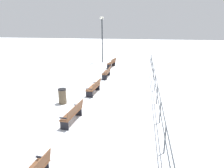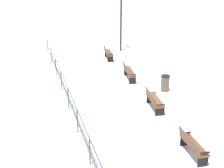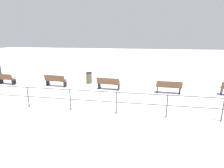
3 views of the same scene
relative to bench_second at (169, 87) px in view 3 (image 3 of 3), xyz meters
name	(u,v)px [view 3 (image 3 of 3)]	position (x,y,z in m)	size (l,w,h in m)	color
ground_plane	(109,90)	(0.19, 4.03, -0.47)	(80.00, 80.00, 0.00)	white
bench_second	(169,87)	(0.00, 0.00, 0.00)	(0.54, 1.63, 0.87)	brown
bench_third	(109,83)	(0.16, 4.04, -0.01)	(0.72, 1.68, 0.89)	brown
bench_fourth	(55,80)	(0.25, 8.08, 0.01)	(0.68, 1.73, 0.90)	brown
bench_fifth	(6,79)	(0.10, 12.12, -0.01)	(0.66, 1.51, 0.87)	brown
waterfront_railing	(93,98)	(-3.77, 4.03, 0.30)	(0.05, 21.19, 1.12)	#383D42
trash_bin	(89,78)	(1.60, 5.91, -0.02)	(0.47, 0.47, 0.90)	brown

